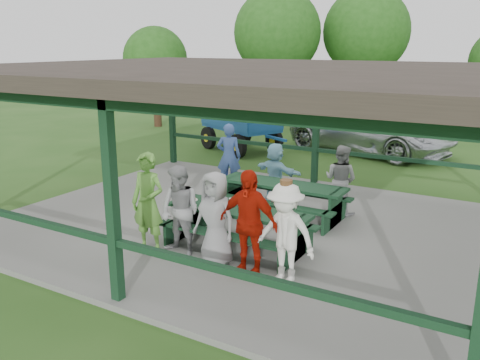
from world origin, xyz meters
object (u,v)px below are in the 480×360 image
Objects in this scene: contestant_grey_mid at (215,219)px; spectator_lblue at (275,173)px; contestant_green at (148,203)px; contestant_white_fedora at (285,233)px; contestant_grey_left at (180,211)px; farm_trailer at (241,131)px; picnic_table_near at (238,223)px; spectator_blue at (229,156)px; picnic_table_far at (282,195)px; pickup_truck at (372,130)px; spectator_grey at (341,180)px; contestant_red at (248,223)px.

contestant_grey_mid is 3.75m from spectator_lblue.
contestant_green is 1.09× the size of contestant_white_fedora.
contestant_grey_left reaches higher than farm_trailer.
contestant_white_fedora is (1.34, -0.84, 0.33)m from picnic_table_near.
spectator_blue is at bearing -38.40° from farm_trailer.
contestant_grey_mid is (0.04, -0.83, 0.34)m from picnic_table_near.
contestant_grey_left is 9.72m from farm_trailer.
picnic_table_far is 7.65m from farm_trailer.
picnic_table_far is 2.87m from contestant_grey_left.
picnic_table_near is 10.16m from pickup_truck.
spectator_grey is at bearing 147.83° from spectator_blue.
contestant_grey_mid is 0.41× the size of farm_trailer.
contestant_green is 2.02m from contestant_red.
contestant_grey_mid is (1.36, 0.11, -0.10)m from contestant_green.
spectator_grey is (0.91, 3.65, -0.04)m from contestant_grey_mid.
picnic_table_near is 1.12m from contestant_grey_left.
pickup_truck is (-1.19, 11.03, -0.18)m from contestant_red.
contestant_grey_mid is 0.28× the size of pickup_truck.
contestant_green is 1.06× the size of spectator_blue.
spectator_lblue reaches higher than farm_trailer.
picnic_table_near is 1.49× the size of contestant_green.
spectator_blue is 0.43× the size of farm_trailer.
contestant_grey_mid is at bearing 86.12° from spectator_grey.
contestant_grey_left is (-0.73, -0.78, 0.33)m from picnic_table_near.
contestant_grey_left is at bearing -176.99° from contestant_white_fedora.
picnic_table_near is 1.75× the size of spectator_grey.
contestant_grey_left is at bearing -167.37° from pickup_truck.
contestant_grey_mid is at bearing 1.74° from contestant_green.
spectator_lblue is at bearing 140.53° from spectator_blue.
spectator_grey reaches higher than farm_trailer.
picnic_table_far is at bearing 121.07° from contestant_white_fedora.
contestant_grey_left reaches higher than picnic_table_far.
contestant_white_fedora is 3.68m from spectator_grey.
pickup_truck is (0.84, 11.09, -0.21)m from contestant_green.
spectator_lblue is 1.62m from spectator_grey.
contestant_white_fedora reaches higher than farm_trailer.
contestant_red is at bearing 0.26° from contestant_grey_mid.
contestant_white_fedora is 1.08× the size of spectator_grey.
contestant_grey_left is at bearing -41.43° from farm_trailer.
spectator_lblue is (-1.37, 3.74, -0.17)m from contestant_red.
contestant_grey_mid is 1.30m from contestant_white_fedora.
contestant_white_fedora is at bearing 4.47° from contestant_red.
picnic_table_near is 2.94m from spectator_lblue.
contestant_green reaches higher than pickup_truck.
picnic_table_near is 1.68m from contestant_green.
contestant_grey_left reaches higher than spectator_grey.
contestant_red reaches higher than spectator_grey.
spectator_lblue reaches higher than picnic_table_far.
contestant_grey_left is at bearing 104.99° from spectator_lblue.
contestant_green is at bearing -113.07° from picnic_table_far.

